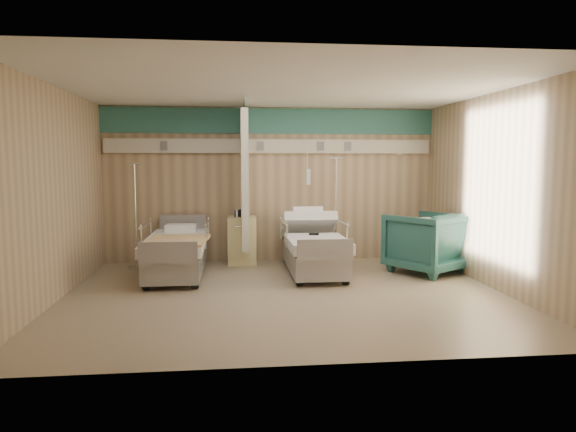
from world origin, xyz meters
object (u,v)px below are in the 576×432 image
at_px(visitor_armchair, 427,243).
at_px(bed_right, 313,254).
at_px(iv_stand_left, 137,247).
at_px(bed_left, 177,257).
at_px(bedside_cabinet, 242,240).
at_px(iv_stand_right, 335,243).

bearing_deg(visitor_armchair, bed_right, -37.45).
bearing_deg(iv_stand_left, bed_right, -13.71).
distance_m(bed_left, bedside_cabinet, 1.39).
height_order(visitor_armchair, iv_stand_left, iv_stand_left).
bearing_deg(bedside_cabinet, iv_stand_right, -6.83).
relative_size(bed_right, iv_stand_left, 1.20).
bearing_deg(bedside_cabinet, bed_right, -38.05).
xyz_separation_m(bed_left, visitor_armchair, (4.05, -0.16, 0.18)).
distance_m(iv_stand_right, iv_stand_left, 3.45).
relative_size(bedside_cabinet, iv_stand_right, 0.45).
bearing_deg(visitor_armchair, iv_stand_left, -42.92).
xyz_separation_m(visitor_armchair, iv_stand_left, (-4.80, 0.88, -0.13)).
bearing_deg(bed_right, iv_stand_left, 166.29).
relative_size(bed_left, bedside_cabinet, 2.54).
height_order(bed_left, visitor_armchair, visitor_armchair).
bearing_deg(iv_stand_left, visitor_armchair, -10.37).
relative_size(bedside_cabinet, iv_stand_left, 0.47).
bearing_deg(bed_left, bed_right, 0.00).
bearing_deg(bedside_cabinet, iv_stand_left, -174.28).
height_order(bed_right, iv_stand_right, iv_stand_right).
distance_m(bed_right, bed_left, 2.20).
relative_size(bedside_cabinet, visitor_armchair, 0.78).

